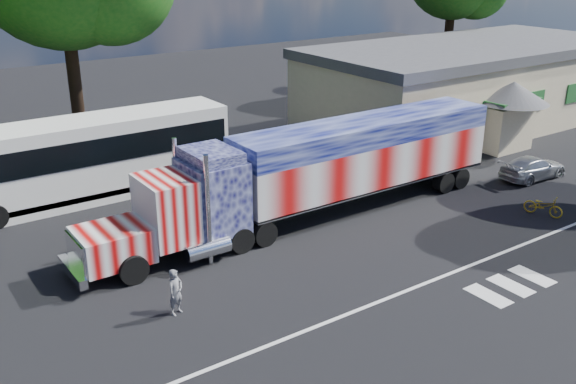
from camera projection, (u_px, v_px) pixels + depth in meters
ground at (334, 263)px, 23.78m from camera, size 100.00×100.00×0.00m
lane_markings at (443, 292)px, 21.80m from camera, size 30.00×2.67×0.01m
semi_truck at (321, 169)px, 27.22m from camera, size 19.86×3.14×4.23m
coach_bus at (94, 157)px, 29.61m from camera, size 12.77×2.97×3.72m
hall_building at (470, 84)px, 41.78m from camera, size 22.40×12.80×5.20m
parked_car at (533, 168)px, 32.34m from camera, size 3.97×1.77×1.13m
woman at (176, 292)px, 20.26m from camera, size 0.67×0.57×1.56m
bicycle at (543, 206)px, 27.90m from camera, size 1.08×1.77×0.88m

